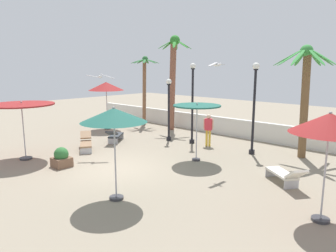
{
  "coord_description": "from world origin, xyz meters",
  "views": [
    {
      "loc": [
        10.08,
        -7.63,
        4.17
      ],
      "look_at": [
        0.0,
        3.07,
        1.4
      ],
      "focal_mm": 33.65,
      "sensor_mm": 36.0,
      "label": 1
    }
  ],
  "objects_px": {
    "palm_tree_1": "(173,74)",
    "lounge_chair_1": "(285,174)",
    "patio_umbrella_1": "(114,116)",
    "lounge_chair_2": "(115,135)",
    "palm_tree_2": "(145,81)",
    "lamp_post_2": "(169,107)",
    "lamp_post_0": "(254,103)",
    "lamp_post_1": "(192,100)",
    "patio_umbrella_2": "(330,124)",
    "seagull_1": "(217,65)",
    "planter": "(61,158)",
    "seagull_0": "(100,77)",
    "patio_umbrella_0": "(106,86)",
    "guest_0": "(208,127)",
    "palm_tree_0": "(305,88)",
    "patio_umbrella_4": "(22,107)",
    "patio_umbrella_3": "(197,108)",
    "lounge_chair_0": "(86,142)"
  },
  "relations": [
    {
      "from": "lamp_post_1",
      "to": "seagull_0",
      "type": "distance_m",
      "value": 5.12
    },
    {
      "from": "patio_umbrella_3",
      "to": "patio_umbrella_2",
      "type": "bearing_deg",
      "value": -19.58
    },
    {
      "from": "patio_umbrella_1",
      "to": "seagull_1",
      "type": "xyz_separation_m",
      "value": [
        0.47,
        4.72,
        1.56
      ]
    },
    {
      "from": "guest_0",
      "to": "seagull_1",
      "type": "distance_m",
      "value": 4.95
    },
    {
      "from": "lamp_post_1",
      "to": "lounge_chair_2",
      "type": "bearing_deg",
      "value": -139.67
    },
    {
      "from": "patio_umbrella_1",
      "to": "patio_umbrella_4",
      "type": "height_order",
      "value": "patio_umbrella_1"
    },
    {
      "from": "lounge_chair_0",
      "to": "guest_0",
      "type": "distance_m",
      "value": 6.41
    },
    {
      "from": "patio_umbrella_1",
      "to": "palm_tree_2",
      "type": "bearing_deg",
      "value": 133.39
    },
    {
      "from": "patio_umbrella_0",
      "to": "guest_0",
      "type": "xyz_separation_m",
      "value": [
        7.81,
        0.86,
        -1.84
      ]
    },
    {
      "from": "lamp_post_0",
      "to": "seagull_1",
      "type": "distance_m",
      "value": 3.57
    },
    {
      "from": "patio_umbrella_1",
      "to": "palm_tree_0",
      "type": "distance_m",
      "value": 9.22
    },
    {
      "from": "patio_umbrella_2",
      "to": "patio_umbrella_3",
      "type": "height_order",
      "value": "patio_umbrella_2"
    },
    {
      "from": "patio_umbrella_0",
      "to": "lamp_post_1",
      "type": "height_order",
      "value": "lamp_post_1"
    },
    {
      "from": "lounge_chair_0",
      "to": "lamp_post_2",
      "type": "bearing_deg",
      "value": 69.29
    },
    {
      "from": "lamp_post_0",
      "to": "lamp_post_2",
      "type": "relative_size",
      "value": 1.24
    },
    {
      "from": "palm_tree_2",
      "to": "lounge_chair_1",
      "type": "bearing_deg",
      "value": -20.74
    },
    {
      "from": "palm_tree_1",
      "to": "lamp_post_0",
      "type": "relative_size",
      "value": 1.41
    },
    {
      "from": "patio_umbrella_0",
      "to": "lamp_post_2",
      "type": "bearing_deg",
      "value": 4.07
    },
    {
      "from": "planter",
      "to": "seagull_1",
      "type": "bearing_deg",
      "value": 41.49
    },
    {
      "from": "palm_tree_1",
      "to": "planter",
      "type": "bearing_deg",
      "value": -77.81
    },
    {
      "from": "lounge_chair_2",
      "to": "palm_tree_0",
      "type": "bearing_deg",
      "value": 25.51
    },
    {
      "from": "lamp_post_0",
      "to": "guest_0",
      "type": "xyz_separation_m",
      "value": [
        -2.47,
        -0.21,
        -1.43
      ]
    },
    {
      "from": "lounge_chair_1",
      "to": "guest_0",
      "type": "bearing_deg",
      "value": 153.38
    },
    {
      "from": "palm_tree_1",
      "to": "lounge_chair_1",
      "type": "distance_m",
      "value": 11.28
    },
    {
      "from": "palm_tree_0",
      "to": "palm_tree_2",
      "type": "height_order",
      "value": "palm_tree_0"
    },
    {
      "from": "lamp_post_1",
      "to": "lounge_chair_2",
      "type": "distance_m",
      "value": 4.75
    },
    {
      "from": "palm_tree_2",
      "to": "lamp_post_2",
      "type": "height_order",
      "value": "palm_tree_2"
    },
    {
      "from": "patio_umbrella_3",
      "to": "lounge_chair_2",
      "type": "relative_size",
      "value": 1.46
    },
    {
      "from": "patio_umbrella_4",
      "to": "palm_tree_1",
      "type": "height_order",
      "value": "palm_tree_1"
    },
    {
      "from": "patio_umbrella_0",
      "to": "palm_tree_0",
      "type": "height_order",
      "value": "palm_tree_0"
    },
    {
      "from": "patio_umbrella_1",
      "to": "lounge_chair_2",
      "type": "relative_size",
      "value": 1.66
    },
    {
      "from": "seagull_0",
      "to": "seagull_1",
      "type": "height_order",
      "value": "seagull_1"
    },
    {
      "from": "guest_0",
      "to": "patio_umbrella_3",
      "type": "bearing_deg",
      "value": -64.89
    },
    {
      "from": "lamp_post_0",
      "to": "patio_umbrella_1",
      "type": "bearing_deg",
      "value": -93.78
    },
    {
      "from": "patio_umbrella_4",
      "to": "lamp_post_0",
      "type": "relative_size",
      "value": 0.65
    },
    {
      "from": "patio_umbrella_3",
      "to": "lounge_chair_1",
      "type": "height_order",
      "value": "patio_umbrella_3"
    },
    {
      "from": "palm_tree_1",
      "to": "planter",
      "type": "height_order",
      "value": "palm_tree_1"
    },
    {
      "from": "lamp_post_2",
      "to": "lounge_chair_1",
      "type": "relative_size",
      "value": 1.9
    },
    {
      "from": "patio_umbrella_4",
      "to": "seagull_1",
      "type": "height_order",
      "value": "seagull_1"
    },
    {
      "from": "patio_umbrella_1",
      "to": "seagull_0",
      "type": "height_order",
      "value": "seagull_0"
    },
    {
      "from": "lounge_chair_0",
      "to": "seagull_1",
      "type": "xyz_separation_m",
      "value": [
        6.52,
        2.0,
        3.85
      ]
    },
    {
      "from": "palm_tree_0",
      "to": "patio_umbrella_2",
      "type": "bearing_deg",
      "value": -64.51
    },
    {
      "from": "lamp_post_0",
      "to": "planter",
      "type": "height_order",
      "value": "lamp_post_0"
    },
    {
      "from": "palm_tree_2",
      "to": "lamp_post_0",
      "type": "xyz_separation_m",
      "value": [
        9.66,
        -1.85,
        -0.69
      ]
    },
    {
      "from": "lamp_post_0",
      "to": "patio_umbrella_2",
      "type": "bearing_deg",
      "value": -45.75
    },
    {
      "from": "lounge_chair_1",
      "to": "lounge_chair_2",
      "type": "height_order",
      "value": "lounge_chair_1"
    },
    {
      "from": "patio_umbrella_4",
      "to": "lounge_chair_0",
      "type": "relative_size",
      "value": 1.53
    },
    {
      "from": "patio_umbrella_1",
      "to": "palm_tree_2",
      "type": "distance_m",
      "value": 13.31
    },
    {
      "from": "patio_umbrella_3",
      "to": "seagull_0",
      "type": "distance_m",
      "value": 4.84
    },
    {
      "from": "palm_tree_0",
      "to": "palm_tree_1",
      "type": "distance_m",
      "value": 8.79
    }
  ]
}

